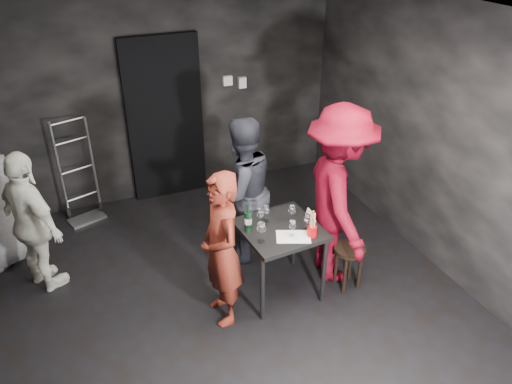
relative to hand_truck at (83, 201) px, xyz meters
name	(u,v)px	position (x,y,z in m)	size (l,w,h in m)	color
floor	(234,307)	(1.15, -2.25, -0.23)	(4.50, 5.00, 0.02)	black
ceiling	(226,19)	(1.15, -2.25, 2.47)	(4.50, 5.00, 0.02)	silver
wall_back	(162,95)	(1.15, 0.25, 1.12)	(4.50, 0.04, 2.70)	black
wall_right	(445,143)	(3.40, -2.25, 1.12)	(0.04, 5.00, 2.70)	black
doorway	(165,120)	(1.15, 0.19, 0.82)	(0.95, 0.10, 2.10)	black
wallbox_upper	(227,81)	(2.00, 0.20, 1.22)	(0.12, 0.06, 0.12)	#B7B7B2
wallbox_lower	(242,83)	(2.20, 0.20, 1.17)	(0.10, 0.06, 0.14)	#B7B7B2
hand_truck	(83,201)	(0.00, 0.00, 0.00)	(0.43, 0.36, 1.28)	#B2B2B7
tasting_table	(280,236)	(1.66, -2.17, 0.42)	(0.72, 0.72, 0.75)	black
stool	(349,256)	(2.33, -2.38, 0.14)	(0.32, 0.32, 0.47)	black
server_red	(221,250)	(1.02, -2.30, 0.53)	(0.55, 0.36, 1.52)	maroon
woman_black	(241,186)	(1.53, -1.48, 0.64)	(0.85, 0.47, 1.75)	#24252E
man_maroon	(340,176)	(2.29, -2.14, 0.93)	(1.50, 0.70, 2.32)	#620514
bystander_cream	(33,224)	(-0.50, -1.19, 0.51)	(0.87, 0.42, 1.49)	white
tasting_mat	(293,237)	(1.70, -2.35, 0.52)	(0.31, 0.21, 0.00)	white
wine_glass_a	(261,232)	(1.40, -2.31, 0.63)	(0.08, 0.08, 0.22)	white
wine_glass_b	(261,217)	(1.50, -2.07, 0.62)	(0.08, 0.08, 0.21)	white
wine_glass_c	(266,213)	(1.58, -2.02, 0.62)	(0.07, 0.07, 0.19)	white
wine_glass_d	(292,228)	(1.70, -2.33, 0.61)	(0.07, 0.07, 0.18)	white
wine_glass_e	(307,221)	(1.87, -2.31, 0.62)	(0.08, 0.08, 0.20)	white
wine_glass_f	(292,213)	(1.80, -2.12, 0.62)	(0.07, 0.07, 0.19)	white
wine_bottle	(248,221)	(1.36, -2.10, 0.63)	(0.07, 0.07, 0.28)	black
breadstick_cup	(313,224)	(1.87, -2.40, 0.65)	(0.09, 0.09, 0.28)	#B40509
reserved_card	(309,216)	(1.97, -2.16, 0.57)	(0.08, 0.13, 0.10)	white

